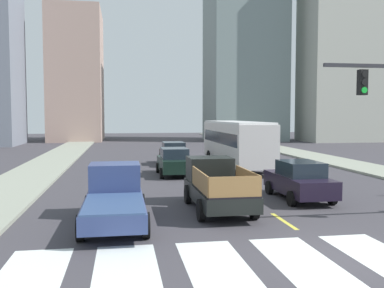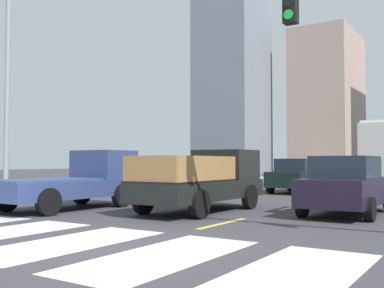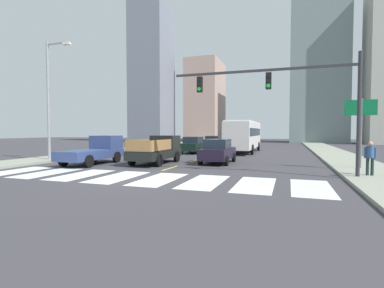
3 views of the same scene
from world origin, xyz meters
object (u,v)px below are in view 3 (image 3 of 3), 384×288
Objects in this scene: pickup_dark at (96,151)px; sedan_mid at (214,143)px; streetlight_left at (50,96)px; sedan_far at (218,151)px; traffic_signal_gantry at (292,93)px; pedestrian_waiting at (370,155)px; direction_sign_green at (361,118)px; pickup_stakebed at (158,150)px; sedan_near_right at (194,145)px; city_bus at (244,134)px.

sedan_mid is (4.13, 17.43, -0.06)m from pickup_dark.
streetlight_left reaches higher than pickup_dark.
sedan_far is 7.62m from traffic_signal_gantry.
sedan_mid is 22.48m from pedestrian_waiting.
pickup_dark is at bearing 122.49° from pedestrian_waiting.
sedan_far is 9.06m from direction_sign_green.
pickup_dark is 3.17× the size of pedestrian_waiting.
traffic_signal_gantry reaches higher than pickup_stakebed.
sedan_mid is 1.05× the size of direction_sign_green.
pickup_stakebed is 12.99m from direction_sign_green.
sedan_near_right is at bearing 144.13° from direction_sign_green.
streetlight_left is at bearing 122.46° from pedestrian_waiting.
sedan_far is (8.08, 2.95, -0.06)m from pickup_dark.
pickup_stakebed is 0.56× the size of traffic_signal_gantry.
direction_sign_green reaches higher than sedan_mid.
sedan_mid is at bearing 104.80° from sedan_far.
direction_sign_green is at bearing -35.63° from sedan_near_right.
pickup_dark is at bearing -106.59° from sedan_near_right.
direction_sign_green reaches higher than city_bus.
sedan_mid is 0.49× the size of streetlight_left.
traffic_signal_gantry reaches higher than pickup_dark.
sedan_mid is 0.48× the size of traffic_signal_gantry.
pedestrian_waiting is at bearing -4.39° from streetlight_left.
city_bus is at bearing 124.17° from direction_sign_green.
sedan_mid is (-4.12, 2.96, -1.09)m from city_bus.
streetlight_left is at bearing -124.71° from sedan_near_right.
pedestrian_waiting is (8.52, -4.21, 0.26)m from sedan_far.
traffic_signal_gantry is 4.78m from pedestrian_waiting.
pedestrian_waiting is at bearing -43.98° from sedan_near_right.
direction_sign_green is at bearing 32.99° from pedestrian_waiting.
city_bus reaches higher than sedan_mid.
city_bus is at bearing 58.35° from pickup_dark.
sedan_mid is at bearing 89.75° from pickup_stakebed.
pickup_stakebed is at bearing -163.79° from sedan_far.
sedan_far is 0.48× the size of traffic_signal_gantry.
traffic_signal_gantry is 5.43m from direction_sign_green.
pickup_dark is 5.93m from streetlight_left.
city_bus is 2.45× the size of sedan_near_right.
streetlight_left reaches higher than sedan_mid.
streetlight_left reaches higher than pickup_stakebed.
pickup_dark is at bearing 172.05° from traffic_signal_gantry.
direction_sign_green is (12.68, -15.57, 2.17)m from sedan_mid.
pedestrian_waiting reaches higher than sedan_far.
traffic_signal_gantry is 2.20× the size of direction_sign_green.
streetlight_left is (-8.32, -1.38, 4.03)m from pickup_stakebed.
pickup_dark is at bearing -4.49° from streetlight_left.
sedan_far is at bearing 18.08° from pickup_dark.
streetlight_left is at bearing -130.01° from city_bus.
city_bus is 5.72m from sedan_near_right.
streetlight_left is at bearing -170.32° from pickup_stakebed.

